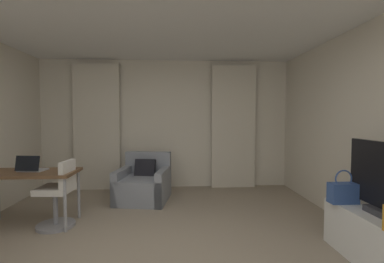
{
  "coord_description": "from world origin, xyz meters",
  "views": [
    {
      "loc": [
        0.19,
        -2.51,
        1.45
      ],
      "look_at": [
        0.44,
        1.47,
        1.23
      ],
      "focal_mm": 25.04,
      "sensor_mm": 36.0,
      "label": 1
    }
  ],
  "objects_px": {
    "laptop": "(31,168)",
    "tv_console": "(383,241)",
    "armchair": "(144,184)",
    "desk_chair": "(58,197)",
    "desk": "(29,177)",
    "handbag_primary": "(343,192)"
  },
  "relations": [
    {
      "from": "laptop",
      "to": "tv_console",
      "type": "bearing_deg",
      "value": -17.78
    },
    {
      "from": "armchair",
      "to": "desk_chair",
      "type": "height_order",
      "value": "desk_chair"
    },
    {
      "from": "desk",
      "to": "laptop",
      "type": "height_order",
      "value": "laptop"
    },
    {
      "from": "desk",
      "to": "handbag_primary",
      "type": "relative_size",
      "value": 3.29
    },
    {
      "from": "armchair",
      "to": "desk_chair",
      "type": "bearing_deg",
      "value": -132.38
    },
    {
      "from": "desk_chair",
      "to": "laptop",
      "type": "height_order",
      "value": "laptop"
    },
    {
      "from": "desk",
      "to": "handbag_primary",
      "type": "height_order",
      "value": "handbag_primary"
    },
    {
      "from": "desk_chair",
      "to": "handbag_primary",
      "type": "distance_m",
      "value": 3.48
    },
    {
      "from": "laptop",
      "to": "handbag_primary",
      "type": "xyz_separation_m",
      "value": [
        3.76,
        -0.86,
        -0.15
      ]
    },
    {
      "from": "laptop",
      "to": "tv_console",
      "type": "relative_size",
      "value": 0.3
    },
    {
      "from": "armchair",
      "to": "desk",
      "type": "xyz_separation_m",
      "value": [
        -1.39,
        -1.01,
        0.38
      ]
    },
    {
      "from": "handbag_primary",
      "to": "desk_chair",
      "type": "bearing_deg",
      "value": 167.06
    },
    {
      "from": "laptop",
      "to": "handbag_primary",
      "type": "distance_m",
      "value": 3.86
    },
    {
      "from": "desk_chair",
      "to": "laptop",
      "type": "bearing_deg",
      "value": 167.03
    },
    {
      "from": "armchair",
      "to": "tv_console",
      "type": "bearing_deg",
      "value": -41.4
    },
    {
      "from": "armchair",
      "to": "tv_console",
      "type": "relative_size",
      "value": 0.83
    },
    {
      "from": "laptop",
      "to": "desk_chair",
      "type": "bearing_deg",
      "value": -12.97
    },
    {
      "from": "desk_chair",
      "to": "desk",
      "type": "bearing_deg",
      "value": 170.35
    },
    {
      "from": "armchair",
      "to": "desk_chair",
      "type": "relative_size",
      "value": 1.11
    },
    {
      "from": "tv_console",
      "to": "handbag_primary",
      "type": "xyz_separation_m",
      "value": [
        -0.16,
        0.39,
        0.37
      ]
    },
    {
      "from": "desk_chair",
      "to": "laptop",
      "type": "distance_m",
      "value": 0.54
    },
    {
      "from": "armchair",
      "to": "desk_chair",
      "type": "xyz_separation_m",
      "value": [
        -0.99,
        -1.08,
        0.12
      ]
    }
  ]
}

